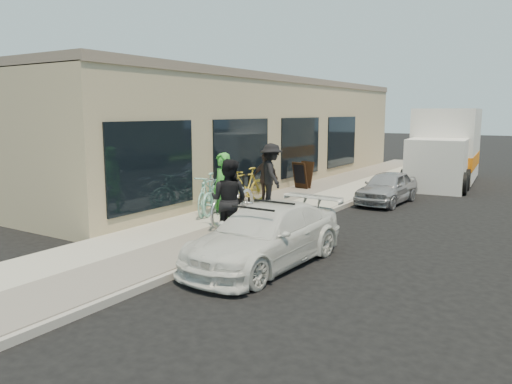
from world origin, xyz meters
The scene contains 17 objects.
ground centered at (0.00, 0.00, 0.00)m, with size 120.00×120.00×0.00m, color black.
sidewalk centered at (-2.00, 3.00, 0.07)m, with size 3.00×34.00×0.15m, color #AEAB9D.
curb centered at (-0.45, 3.00, 0.07)m, with size 0.12×34.00×0.13m, color #A19B93.
storefront centered at (-5.24, 7.99, 2.12)m, with size 3.60×20.00×4.22m.
bike_rack centered at (-2.93, 3.39, 0.70)m, with size 0.24×0.63×0.91m.
sandwich_board centered at (-2.93, 7.11, 0.64)m, with size 0.69×0.70×0.96m.
sedan_white centered at (0.51, -1.13, 0.58)m, with size 1.83×4.05×1.19m.
sedan_silver centered at (0.40, 6.57, 0.52)m, with size 1.23×3.05×1.04m, color #A8A7AD.
moving_truck centered at (0.87, 12.51, 1.35)m, with size 2.88×6.38×3.05m.
tandem_bike centered at (-1.72, 1.02, 0.75)m, with size 0.79×2.27×1.19m, color #B9B9BC.
woman_rider centered at (-1.53, 0.28, 1.06)m, with size 0.67×0.44×1.83m, color green.
man_standing centered at (-0.81, -0.46, 1.04)m, with size 0.87×0.67×1.78m, color black.
cruiser_bike_a centered at (-2.96, 1.54, 0.70)m, with size 0.52×1.84×1.11m, color #88CCB6.
cruiser_bike_b centered at (-2.85, 1.85, 0.67)m, with size 0.69×1.97×1.03m, color #88CCB6.
cruiser_bike_c centered at (-2.97, 3.41, 0.70)m, with size 0.51×1.81×1.09m, color gold.
bystander_a centered at (-2.21, 3.66, 1.07)m, with size 1.19×0.69×1.85m, color black.
bystander_b centered at (-2.50, 3.80, 0.92)m, with size 0.91×0.38×1.55m, color #4F3D38.
Camera 1 is at (5.35, -9.05, 2.92)m, focal length 35.00 mm.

